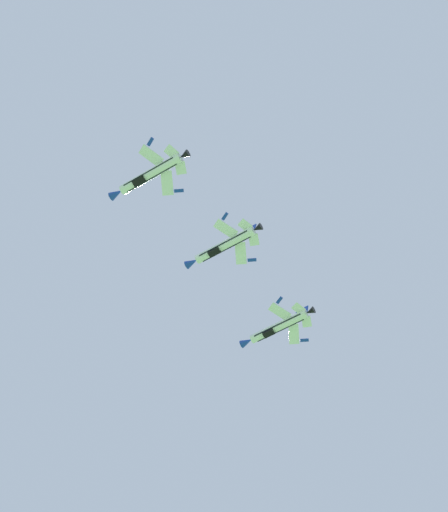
% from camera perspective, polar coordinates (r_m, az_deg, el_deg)
% --- Properties ---
extents(fighter_jet_lead, '(15.22, 9.91, 5.01)m').
position_cam_1_polar(fighter_jet_lead, '(162.62, -4.43, 4.81)').
color(fighter_jet_lead, white).
extents(fighter_jet_left_wing, '(15.22, 10.05, 4.63)m').
position_cam_1_polar(fighter_jet_left_wing, '(172.27, -0.01, 0.61)').
color(fighter_jet_left_wing, white).
extents(fighter_jet_right_wing, '(15.22, 10.07, 4.55)m').
position_cam_1_polar(fighter_jet_right_wing, '(182.13, 3.20, -4.22)').
color(fighter_jet_right_wing, white).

